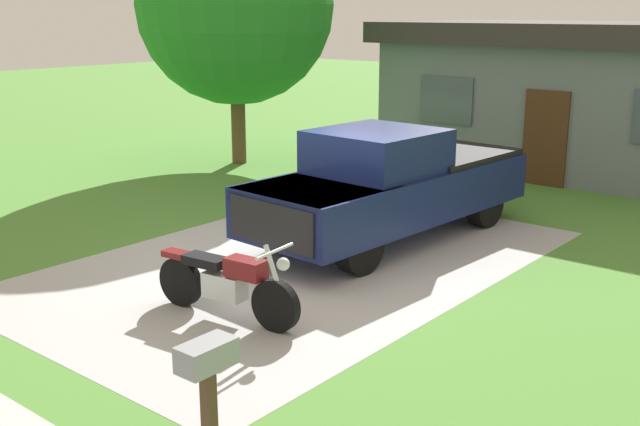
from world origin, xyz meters
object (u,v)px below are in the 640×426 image
Objects in this scene: pickup_truck at (393,183)px; mailbox at (208,375)px; motorcycle at (227,283)px; neighbor_house at (591,95)px; shade_tree at (235,5)px.

pickup_truck reaches higher than mailbox.
pickup_truck is at bearing 95.75° from motorcycle.
neighbor_house reaches higher than motorcycle.
mailbox is at bearing -45.72° from shade_tree.
mailbox is 0.20× the size of shade_tree.
shade_tree is at bearing 134.28° from mailbox.
motorcycle is at bearing -84.25° from pickup_truck.
motorcycle is at bearing -45.59° from shade_tree.
mailbox is at bearing -80.21° from neighbor_house.
motorcycle is 1.75× the size of mailbox.
shade_tree reaches higher than neighbor_house.
shade_tree is (-7.18, 7.32, 3.43)m from motorcycle.
shade_tree is 0.66× the size of neighbor_house.
neighbor_house is at bearing 35.19° from shade_tree.
shade_tree is at bearing 155.93° from pickup_truck.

